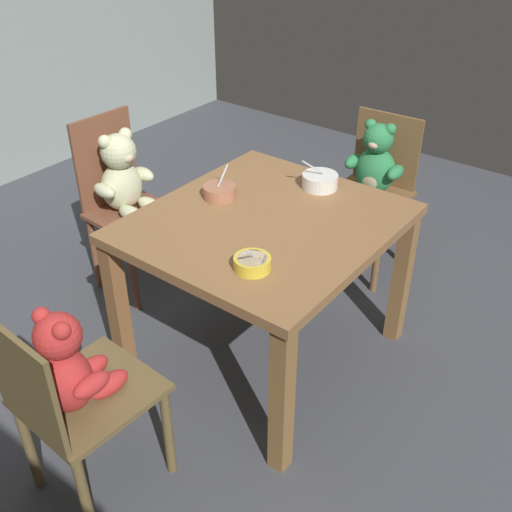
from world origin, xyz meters
name	(u,v)px	position (x,y,z in m)	size (l,w,h in m)	color
ground_plane	(264,354)	(0.00, 0.00, -0.02)	(5.20, 5.20, 0.04)	#42444B
dining_table	(266,241)	(0.00, 0.00, 0.61)	(1.03, 0.94, 0.71)	olive
teddy_chair_far_center	(123,186)	(0.04, 0.91, 0.57)	(0.40, 0.39, 0.91)	brown
teddy_chair_near_right	(374,174)	(0.96, 0.00, 0.55)	(0.42, 0.41, 0.84)	brown
teddy_chair_near_left	(70,380)	(-0.96, 0.06, 0.53)	(0.44, 0.41, 0.82)	brown
porridge_bowl_white_near_right	(320,181)	(0.37, -0.02, 0.75)	(0.16, 0.16, 0.14)	white
porridge_bowl_terracotta_far_center	(220,191)	(0.03, 0.27, 0.74)	(0.15, 0.14, 0.12)	#B06E51
porridge_bowl_yellow_near_left	(252,263)	(-0.32, -0.18, 0.74)	(0.14, 0.13, 0.11)	yellow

